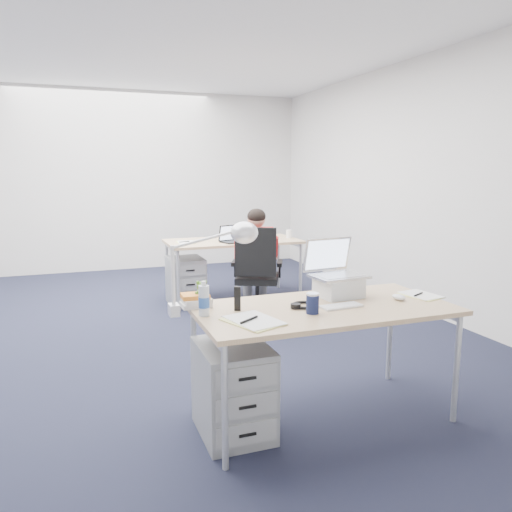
# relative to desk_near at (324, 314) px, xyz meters

# --- Properties ---
(floor) EXTENTS (7.00, 7.00, 0.00)m
(floor) POSITION_rel_desk_near_xyz_m (-0.81, 1.96, -0.68)
(floor) COLOR black
(floor) RESTS_ON ground
(room) EXTENTS (6.02, 7.02, 2.80)m
(room) POSITION_rel_desk_near_xyz_m (-0.81, 1.96, 1.03)
(room) COLOR beige
(room) RESTS_ON ground
(desk_near) EXTENTS (1.60, 0.80, 0.73)m
(desk_near) POSITION_rel_desk_near_xyz_m (0.00, 0.00, 0.00)
(desk_near) COLOR tan
(desk_near) RESTS_ON ground
(desk_far) EXTENTS (1.60, 0.80, 0.73)m
(desk_far) POSITION_rel_desk_near_xyz_m (0.37, 3.07, 0.00)
(desk_far) COLOR tan
(desk_far) RESTS_ON ground
(office_chair) EXTENTS (0.84, 0.84, 1.01)m
(office_chair) POSITION_rel_desk_near_xyz_m (0.32, 2.09, -0.40)
(office_chair) COLOR black
(office_chair) RESTS_ON ground
(seated_person) EXTENTS (0.48, 0.68, 1.17)m
(seated_person) POSITION_rel_desk_near_xyz_m (0.37, 2.25, -0.09)
(seated_person) COLOR #AE1819
(seated_person) RESTS_ON ground
(drawer_pedestal_near) EXTENTS (0.40, 0.50, 0.55)m
(drawer_pedestal_near) POSITION_rel_desk_near_xyz_m (-0.60, -0.00, -0.41)
(drawer_pedestal_near) COLOR gray
(drawer_pedestal_near) RESTS_ON ground
(drawer_pedestal_far) EXTENTS (0.40, 0.50, 0.55)m
(drawer_pedestal_far) POSITION_rel_desk_near_xyz_m (-0.23, 3.04, -0.41)
(drawer_pedestal_far) COLOR gray
(drawer_pedestal_far) RESTS_ON ground
(silver_laptop) EXTENTS (0.38, 0.31, 0.38)m
(silver_laptop) POSITION_rel_desk_near_xyz_m (0.21, 0.19, 0.24)
(silver_laptop) COLOR silver
(silver_laptop) RESTS_ON desk_near
(wireless_keyboard) EXTENTS (0.27, 0.13, 0.01)m
(wireless_keyboard) POSITION_rel_desk_near_xyz_m (0.09, -0.05, 0.05)
(wireless_keyboard) COLOR white
(wireless_keyboard) RESTS_ON desk_near
(computer_mouse) EXTENTS (0.08, 0.11, 0.04)m
(computer_mouse) POSITION_rel_desk_near_xyz_m (0.53, -0.03, 0.07)
(computer_mouse) COLOR white
(computer_mouse) RESTS_ON desk_near
(headphones) EXTENTS (0.24, 0.21, 0.03)m
(headphones) POSITION_rel_desk_near_xyz_m (-0.12, 0.03, 0.06)
(headphones) COLOR black
(headphones) RESTS_ON desk_near
(can_koozie) EXTENTS (0.08, 0.08, 0.12)m
(can_koozie) POSITION_rel_desk_near_xyz_m (-0.14, -0.11, 0.11)
(can_koozie) COLOR #141B3E
(can_koozie) RESTS_ON desk_near
(water_bottle) EXTENTS (0.07, 0.07, 0.21)m
(water_bottle) POSITION_rel_desk_near_xyz_m (-0.75, 0.06, 0.15)
(water_bottle) COLOR silver
(water_bottle) RESTS_ON desk_near
(bear_figurine) EXTENTS (0.10, 0.09, 0.16)m
(bear_figurine) POSITION_rel_desk_near_xyz_m (-0.71, 0.27, 0.13)
(bear_figurine) COLOR #34701D
(bear_figurine) RESTS_ON desk_near
(book_stack) EXTENTS (0.22, 0.19, 0.08)m
(book_stack) POSITION_rel_desk_near_xyz_m (-0.75, 0.27, 0.09)
(book_stack) COLOR silver
(book_stack) RESTS_ON desk_near
(cordless_phone) EXTENTS (0.05, 0.04, 0.15)m
(cordless_phone) POSITION_rel_desk_near_xyz_m (-0.53, 0.10, 0.12)
(cordless_phone) COLOR black
(cordless_phone) RESTS_ON desk_near
(papers_left) EXTENTS (0.32, 0.38, 0.01)m
(papers_left) POSITION_rel_desk_near_xyz_m (-0.53, -0.16, 0.05)
(papers_left) COLOR #ECF18B
(papers_left) RESTS_ON desk_near
(papers_right) EXTENTS (0.23, 0.29, 0.01)m
(papers_right) POSITION_rel_desk_near_xyz_m (0.73, 0.01, 0.05)
(papers_right) COLOR #ECF18B
(papers_right) RESTS_ON desk_near
(sunglasses) EXTENTS (0.13, 0.10, 0.03)m
(sunglasses) POSITION_rel_desk_near_xyz_m (0.19, 0.22, 0.06)
(sunglasses) COLOR black
(sunglasses) RESTS_ON desk_near
(desk_lamp) EXTENTS (0.51, 0.24, 0.56)m
(desk_lamp) POSITION_rel_desk_near_xyz_m (-0.75, 0.12, 0.33)
(desk_lamp) COLOR silver
(desk_lamp) RESTS_ON desk_near
(dark_laptop) EXTENTS (0.36, 0.35, 0.21)m
(dark_laptop) POSITION_rel_desk_near_xyz_m (0.33, 2.88, 0.15)
(dark_laptop) COLOR black
(dark_laptop) RESTS_ON desk_far
(far_cup) EXTENTS (0.07, 0.07, 0.10)m
(far_cup) POSITION_rel_desk_near_xyz_m (1.09, 3.02, 0.10)
(far_cup) COLOR white
(far_cup) RESTS_ON desk_far
(far_papers) EXTENTS (0.21, 0.29, 0.01)m
(far_papers) POSITION_rel_desk_near_xyz_m (-0.22, 3.03, 0.05)
(far_papers) COLOR white
(far_papers) RESTS_ON desk_far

